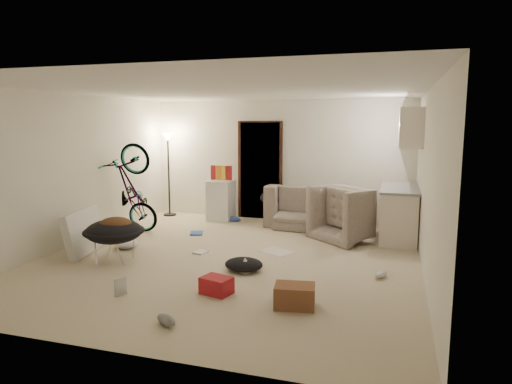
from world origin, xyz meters
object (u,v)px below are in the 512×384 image
(drink_case_a, at_px, (295,296))
(mini_fridge, at_px, (221,200))
(saucer_chair, at_px, (114,237))
(floor_lamp, at_px, (168,156))
(bicycle, at_px, (133,209))
(armchair, at_px, (355,219))
(kitchen_counter, at_px, (399,214))
(juicer, at_px, (245,266))
(drink_case_b, at_px, (217,285))
(sofa, at_px, (321,212))
(tv_box, at_px, (84,232))

(drink_case_a, bearing_deg, mini_fridge, 112.57)
(saucer_chair, height_order, drink_case_a, saucer_chair)
(floor_lamp, height_order, bicycle, floor_lamp)
(armchair, relative_size, saucer_chair, 1.21)
(kitchen_counter, distance_m, mini_fridge, 3.61)
(floor_lamp, relative_size, juicer, 8.61)
(drink_case_a, relative_size, drink_case_b, 1.26)
(mini_fridge, xyz_separation_m, drink_case_a, (2.46, -4.09, -0.29))
(kitchen_counter, distance_m, drink_case_b, 4.02)
(sofa, bearing_deg, juicer, 82.53)
(mini_fridge, bearing_deg, drink_case_b, -68.82)
(floor_lamp, distance_m, drink_case_b, 5.05)
(armchair, bearing_deg, juicer, 102.41)
(drink_case_a, height_order, drink_case_b, drink_case_a)
(kitchen_counter, bearing_deg, mini_fridge, 171.24)
(drink_case_a, bearing_deg, kitchen_counter, 64.14)
(mini_fridge, relative_size, juicer, 3.97)
(bicycle, relative_size, drink_case_b, 4.84)
(floor_lamp, relative_size, bicycle, 1.07)
(sofa, bearing_deg, armchair, 140.31)
(bicycle, xyz_separation_m, juicer, (2.73, -1.59, -0.36))
(floor_lamp, height_order, juicer, floor_lamp)
(bicycle, bearing_deg, armchair, -79.51)
(kitchen_counter, xyz_separation_m, juicer, (-2.00, -2.58, -0.35))
(floor_lamp, relative_size, sofa, 0.87)
(bicycle, height_order, mini_fridge, bicycle)
(sofa, bearing_deg, tv_box, 43.83)
(armchair, relative_size, juicer, 5.07)
(drink_case_a, bearing_deg, armchair, 75.13)
(saucer_chair, bearing_deg, kitchen_counter, 33.47)
(kitchen_counter, relative_size, juicer, 7.14)
(kitchen_counter, relative_size, mini_fridge, 1.80)
(kitchen_counter, xyz_separation_m, armchair, (-0.73, -0.20, -0.09))
(bicycle, distance_m, drink_case_a, 4.44)
(sofa, xyz_separation_m, drink_case_a, (0.34, -3.99, -0.18))
(floor_lamp, relative_size, tv_box, 1.75)
(bicycle, bearing_deg, mini_fridge, -37.69)
(drink_case_a, bearing_deg, tv_box, 153.97)
(saucer_chair, height_order, tv_box, tv_box)
(bicycle, xyz_separation_m, drink_case_a, (3.62, -2.55, -0.32))
(floor_lamp, relative_size, armchair, 1.70)
(drink_case_a, relative_size, juicer, 2.11)
(floor_lamp, relative_size, mini_fridge, 2.17)
(sofa, height_order, tv_box, tv_box)
(mini_fridge, height_order, juicer, mini_fridge)
(drink_case_b, distance_m, juicer, 0.84)
(mini_fridge, height_order, drink_case_b, mini_fridge)
(sofa, bearing_deg, bicycle, 26.56)
(tv_box, bearing_deg, mini_fridge, 57.09)
(floor_lamp, bearing_deg, drink_case_b, -55.98)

